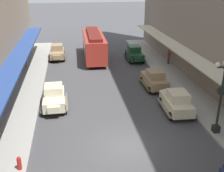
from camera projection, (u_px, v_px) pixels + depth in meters
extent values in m
plane|color=#424244|center=(126.00, 146.00, 17.98)|extent=(200.00, 200.00, 0.00)
cube|color=#99968E|center=(4.00, 156.00, 16.90)|extent=(3.00, 60.00, 0.15)
cube|color=#193D23|center=(134.00, 55.00, 35.67)|extent=(1.71, 3.91, 0.80)
cube|color=#193D23|center=(134.00, 49.00, 35.62)|extent=(1.45, 1.71, 0.70)
cube|color=#8C9EA8|center=(134.00, 49.00, 35.62)|extent=(1.37, 1.67, 0.42)
cube|color=#193D23|center=(138.00, 59.00, 33.70)|extent=(0.94, 0.36, 0.52)
cube|color=black|center=(142.00, 57.00, 35.92)|extent=(0.25, 3.51, 0.12)
cube|color=black|center=(127.00, 58.00, 35.66)|extent=(0.25, 3.51, 0.12)
cylinder|color=black|center=(143.00, 61.00, 34.68)|extent=(0.22, 0.68, 0.68)
cylinder|color=black|center=(130.00, 61.00, 34.45)|extent=(0.22, 0.68, 0.68)
cylinder|color=black|center=(138.00, 55.00, 37.18)|extent=(0.22, 0.68, 0.68)
cylinder|color=black|center=(126.00, 55.00, 36.96)|extent=(0.22, 0.68, 0.68)
cube|color=#997F5B|center=(57.00, 53.00, 36.34)|extent=(1.71, 3.91, 0.80)
cube|color=#997F5B|center=(57.00, 47.00, 36.29)|extent=(1.45, 1.71, 0.70)
cube|color=#8C9EA8|center=(57.00, 47.00, 36.29)|extent=(1.37, 1.67, 0.42)
cube|color=#997F5B|center=(57.00, 57.00, 34.37)|extent=(0.94, 0.36, 0.52)
cube|color=#4C3F2D|center=(65.00, 55.00, 36.59)|extent=(0.25, 3.51, 0.12)
cube|color=#4C3F2D|center=(50.00, 56.00, 36.32)|extent=(0.25, 3.51, 0.12)
cylinder|color=black|center=(64.00, 59.00, 35.35)|extent=(0.22, 0.68, 0.68)
cylinder|color=black|center=(51.00, 59.00, 35.12)|extent=(0.22, 0.68, 0.68)
cylinder|color=black|center=(64.00, 53.00, 37.86)|extent=(0.22, 0.68, 0.68)
cylinder|color=black|center=(52.00, 54.00, 37.62)|extent=(0.22, 0.68, 0.68)
cube|color=#997F5B|center=(154.00, 80.00, 27.02)|extent=(1.77, 3.93, 0.80)
cube|color=#997F5B|center=(155.00, 74.00, 26.51)|extent=(1.47, 1.73, 0.70)
cube|color=#8C9EA8|center=(155.00, 74.00, 26.51)|extent=(1.40, 1.69, 0.42)
cube|color=#997F5B|center=(148.00, 73.00, 28.95)|extent=(0.94, 0.38, 0.52)
cube|color=#4C3F2D|center=(144.00, 84.00, 26.99)|extent=(0.31, 3.51, 0.12)
cube|color=#4C3F2D|center=(163.00, 83.00, 27.29)|extent=(0.31, 3.51, 0.12)
cylinder|color=black|center=(142.00, 80.00, 28.29)|extent=(0.23, 0.68, 0.68)
cylinder|color=black|center=(157.00, 79.00, 28.55)|extent=(0.23, 0.68, 0.68)
cylinder|color=black|center=(150.00, 90.00, 25.79)|extent=(0.23, 0.68, 0.68)
cylinder|color=black|center=(167.00, 89.00, 26.05)|extent=(0.23, 0.68, 0.68)
cube|color=beige|center=(176.00, 103.00, 22.23)|extent=(1.86, 3.97, 0.80)
cube|color=beige|center=(178.00, 96.00, 21.72)|extent=(1.51, 1.76, 0.70)
cube|color=#8C9EA8|center=(178.00, 96.00, 21.72)|extent=(1.43, 1.72, 0.42)
cube|color=beige|center=(168.00, 92.00, 24.18)|extent=(0.95, 0.40, 0.52)
cube|color=#6D6856|center=(164.00, 108.00, 22.25)|extent=(0.38, 3.52, 0.12)
cube|color=#6D6856|center=(187.00, 106.00, 22.45)|extent=(0.38, 3.52, 0.12)
cylinder|color=black|center=(161.00, 101.00, 23.55)|extent=(0.25, 0.69, 0.68)
cylinder|color=black|center=(180.00, 100.00, 23.72)|extent=(0.25, 0.69, 0.68)
cylinder|color=black|center=(171.00, 116.00, 21.03)|extent=(0.25, 0.69, 0.68)
cylinder|color=black|center=(192.00, 115.00, 21.20)|extent=(0.25, 0.69, 0.68)
cube|color=beige|center=(54.00, 99.00, 23.03)|extent=(1.81, 3.95, 0.80)
cube|color=beige|center=(53.00, 89.00, 22.99)|extent=(1.49, 1.74, 0.70)
cube|color=#8C9EA8|center=(53.00, 89.00, 22.99)|extent=(1.41, 1.70, 0.42)
cube|color=beige|center=(54.00, 110.00, 21.07)|extent=(0.94, 0.39, 0.52)
cube|color=#6D6856|center=(66.00, 101.00, 23.31)|extent=(0.34, 3.52, 0.12)
cube|color=#6D6856|center=(43.00, 103.00, 23.00)|extent=(0.34, 3.52, 0.12)
cylinder|color=black|center=(65.00, 110.00, 22.07)|extent=(0.24, 0.69, 0.68)
cylinder|color=black|center=(44.00, 111.00, 21.80)|extent=(0.24, 0.69, 0.68)
cylinder|color=black|center=(64.00, 96.00, 24.56)|extent=(0.24, 0.69, 0.68)
cylinder|color=black|center=(45.00, 97.00, 24.30)|extent=(0.24, 0.69, 0.68)
cube|color=#A52D23|center=(94.00, 46.00, 35.97)|extent=(2.66, 9.64, 2.70)
cube|color=#5B1913|center=(94.00, 34.00, 35.40)|extent=(1.65, 8.66, 0.36)
cube|color=#8C9EA8|center=(94.00, 42.00, 35.80)|extent=(2.67, 8.87, 0.95)
cube|color=black|center=(93.00, 52.00, 39.20)|extent=(2.02, 1.23, 0.40)
cube|color=black|center=(96.00, 64.00, 33.89)|extent=(2.02, 1.23, 0.40)
cube|color=black|center=(216.00, 129.00, 19.25)|extent=(0.44, 0.44, 0.50)
cylinder|color=black|center=(221.00, 97.00, 18.38)|extent=(0.16, 0.16, 4.20)
sphere|color=white|center=(218.00, 65.00, 17.46)|extent=(0.32, 0.32, 0.32)
cylinder|color=black|center=(222.00, 90.00, 18.19)|extent=(0.64, 0.18, 0.64)
cylinder|color=silver|center=(221.00, 90.00, 18.28)|extent=(0.56, 0.02, 0.56)
cylinder|color=#B21E19|center=(19.00, 164.00, 15.50)|extent=(0.24, 0.24, 0.70)
sphere|color=#B21E19|center=(19.00, 158.00, 15.37)|extent=(0.20, 0.20, 0.20)
cylinder|color=slate|center=(27.00, 63.00, 32.91)|extent=(0.24, 0.24, 0.85)
cube|color=#8C6647|center=(26.00, 57.00, 32.65)|extent=(0.36, 0.22, 0.56)
sphere|color=brown|center=(26.00, 54.00, 32.50)|extent=(0.22, 0.22, 0.22)
cylinder|color=black|center=(25.00, 53.00, 32.46)|extent=(0.28, 0.28, 0.04)
cylinder|color=#2D2D33|center=(168.00, 60.00, 33.92)|extent=(0.24, 0.24, 0.85)
cube|color=maroon|center=(169.00, 55.00, 33.66)|extent=(0.36, 0.22, 0.56)
sphere|color=tan|center=(169.00, 52.00, 33.51)|extent=(0.22, 0.22, 0.22)
cylinder|color=black|center=(169.00, 51.00, 33.46)|extent=(0.28, 0.28, 0.04)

